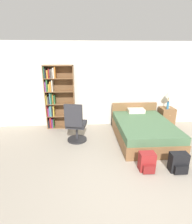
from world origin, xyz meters
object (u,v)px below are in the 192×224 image
object	(u,v)px
bookshelf	(56,97)
table_lamp	(169,95)
water_bottle	(168,105)
bed	(143,129)
backpack_red	(147,162)
nightstand	(166,117)
office_chair	(76,125)
backpack_black	(179,163)

from	to	relation	value
bookshelf	table_lamp	distance (m)	3.50
water_bottle	bed	bearing A→B (deg)	-144.02
bed	bookshelf	bearing A→B (deg)	159.32
bookshelf	backpack_red	world-z (taller)	bookshelf
nightstand	backpack_red	world-z (taller)	nightstand
office_chair	backpack_red	bearing A→B (deg)	-41.73
bed	backpack_black	distance (m)	1.50
bookshelf	backpack_black	bearing A→B (deg)	-41.81
bookshelf	bed	world-z (taller)	bookshelf
backpack_black	office_chair	bearing A→B (deg)	146.57
nightstand	bookshelf	bearing A→B (deg)	178.35
bookshelf	water_bottle	bearing A→B (deg)	-3.42
table_lamp	backpack_red	world-z (taller)	table_lamp
backpack_red	nightstand	bearing A→B (deg)	57.81
office_chair	backpack_black	xyz separation A→B (m)	(2.07, -1.36, -0.31)
bed	table_lamp	xyz separation A→B (m)	(1.05, 0.86, 0.77)
bookshelf	backpack_red	bearing A→B (deg)	-48.40
nightstand	backpack_black	xyz separation A→B (m)	(-0.80, -2.30, -0.12)
water_bottle	backpack_red	bearing A→B (deg)	-122.41
bed	nightstand	distance (m)	1.33
backpack_red	office_chair	bearing A→B (deg)	138.27
office_chair	table_lamp	world-z (taller)	table_lamp
nightstand	table_lamp	size ratio (longest dim) A/B	1.11
office_chair	water_bottle	distance (m)	2.94
office_chair	backpack_red	size ratio (longest dim) A/B	2.81
nightstand	backpack_black	bearing A→B (deg)	-109.11
backpack_black	nightstand	bearing A→B (deg)	70.89
bed	water_bottle	size ratio (longest dim) A/B	8.14
table_lamp	water_bottle	size ratio (longest dim) A/B	2.13
water_bottle	nightstand	bearing A→B (deg)	62.59
bed	office_chair	bearing A→B (deg)	-176.31
table_lamp	water_bottle	world-z (taller)	table_lamp
water_bottle	backpack_black	bearing A→B (deg)	-108.69
nightstand	bed	bearing A→B (deg)	-141.74
nightstand	backpack_red	bearing A→B (deg)	-122.19
office_chair	backpack_red	world-z (taller)	office_chair
office_chair	bed	bearing A→B (deg)	3.69
table_lamp	backpack_black	size ratio (longest dim) A/B	1.39
table_lamp	backpack_red	bearing A→B (deg)	-121.86
bookshelf	backpack_red	xyz separation A→B (m)	(2.08, -2.34, -0.82)
water_bottle	backpack_red	xyz separation A→B (m)	(-1.36, -2.13, -0.54)
bed	office_chair	size ratio (longest dim) A/B	1.92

